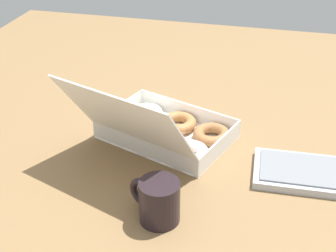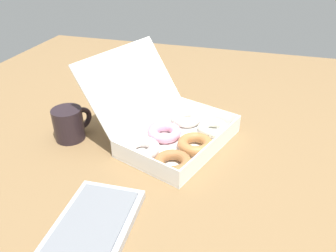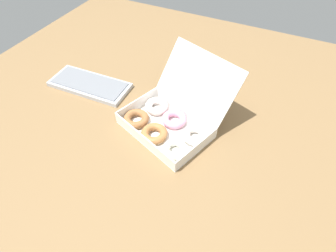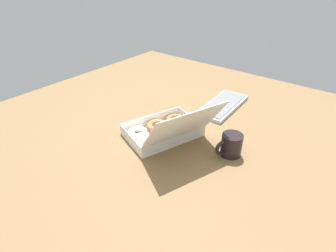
% 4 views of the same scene
% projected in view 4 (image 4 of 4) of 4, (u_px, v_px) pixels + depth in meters
% --- Properties ---
extents(ground_plane, '(1.80, 1.80, 0.02)m').
position_uv_depth(ground_plane, '(170.00, 133.00, 1.18)').
color(ground_plane, olive).
extents(donut_box, '(0.40, 0.41, 0.22)m').
position_uv_depth(donut_box, '(165.00, 131.00, 1.12)').
color(donut_box, white).
rests_on(donut_box, ground_plane).
extents(keyboard, '(0.35, 0.15, 0.02)m').
position_uv_depth(keyboard, '(223.00, 105.00, 1.36)').
color(keyboard, '#B5BBC6').
rests_on(keyboard, ground_plane).
extents(coffee_mug, '(0.11, 0.08, 0.09)m').
position_uv_depth(coffee_mug, '(231.00, 145.00, 1.01)').
color(coffee_mug, black).
rests_on(coffee_mug, ground_plane).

